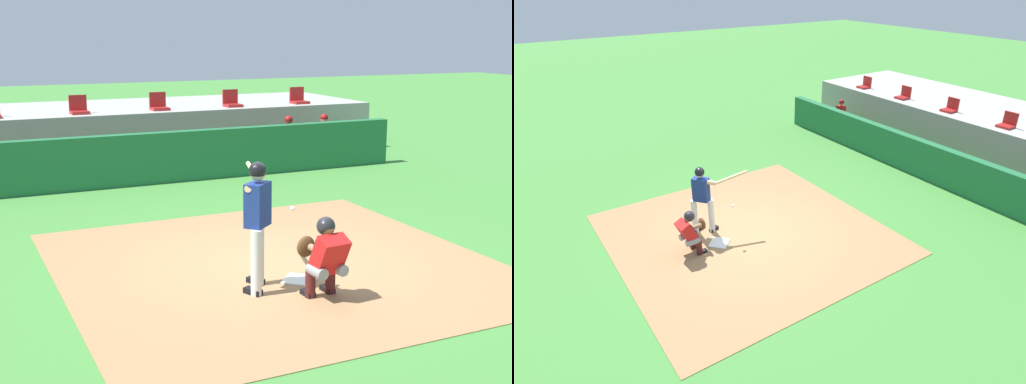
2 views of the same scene
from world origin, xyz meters
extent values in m
plane|color=#428438|center=(0.00, 0.00, 0.00)|extent=(80.00, 80.00, 0.00)
cube|color=#9E754C|center=(0.00, 0.00, 0.01)|extent=(6.40, 6.40, 0.01)
cube|color=white|center=(0.00, -0.80, 0.02)|extent=(0.62, 0.62, 0.02)
cylinder|color=silver|center=(-0.80, -1.05, 0.46)|extent=(0.15, 0.15, 0.92)
cylinder|color=silver|center=(-0.60, -0.68, 0.46)|extent=(0.15, 0.15, 0.92)
cube|color=navy|center=(-0.70, -0.87, 1.22)|extent=(0.45, 0.43, 0.60)
sphere|color=tan|center=(-0.70, -0.87, 1.65)|extent=(0.21, 0.21, 0.21)
sphere|color=black|center=(-0.70, -0.87, 1.68)|extent=(0.24, 0.24, 0.24)
cylinder|color=tan|center=(-0.68, -0.76, 1.43)|extent=(0.48, 0.46, 0.18)
cylinder|color=tan|center=(-0.50, -0.67, 1.43)|extent=(0.14, 0.26, 0.17)
cylinder|color=tan|center=(-0.41, -0.16, 1.48)|extent=(0.21, 0.84, 0.24)
cube|color=black|center=(-0.83, -0.99, 0.04)|extent=(0.22, 0.29, 0.09)
cube|color=black|center=(-0.62, -0.63, 0.04)|extent=(0.22, 0.29, 0.09)
cylinder|color=gray|center=(-0.17, -1.57, 0.42)|extent=(0.18, 0.33, 0.16)
cylinder|color=#4C1919|center=(-0.18, -1.42, 0.21)|extent=(0.14, 0.14, 0.42)
cube|color=black|center=(-0.18, -1.36, 0.04)|extent=(0.13, 0.25, 0.08)
cylinder|color=gray|center=(0.15, -1.54, 0.42)|extent=(0.18, 0.33, 0.16)
cylinder|color=#4C1919|center=(0.14, -1.39, 0.21)|extent=(0.14, 0.14, 0.42)
cube|color=black|center=(0.14, -1.33, 0.04)|extent=(0.13, 0.25, 0.08)
cube|color=red|center=(-0.01, -1.61, 0.64)|extent=(0.43, 0.46, 0.57)
cube|color=#2D2D33|center=(-0.01, -1.49, 0.64)|extent=(0.40, 0.28, 0.45)
sphere|color=#996B4C|center=(-0.01, -1.53, 0.98)|extent=(0.21, 0.21, 0.21)
sphere|color=#232328|center=(-0.01, -1.51, 1.00)|extent=(0.25, 0.25, 0.25)
cylinder|color=#996B4C|center=(-0.06, -1.38, 0.64)|extent=(0.13, 0.46, 0.10)
ellipsoid|color=brown|center=(-0.12, -1.16, 0.64)|extent=(0.29, 0.14, 0.30)
sphere|color=white|center=(0.07, -0.42, 0.98)|extent=(0.07, 0.07, 0.07)
cube|color=#1E6638|center=(0.00, 6.50, 0.60)|extent=(13.00, 0.30, 1.20)
cube|color=olive|center=(0.00, 7.50, 0.23)|extent=(11.80, 0.44, 0.45)
cylinder|color=#939399|center=(-4.93, 7.25, 0.49)|extent=(0.15, 0.40, 0.15)
cylinder|color=#939399|center=(-4.93, 7.05, 0.23)|extent=(0.13, 0.13, 0.45)
cube|color=maroon|center=(-4.93, 7.00, 0.04)|extent=(0.11, 0.24, 0.08)
cylinder|color=#939399|center=(-4.67, 7.25, 0.49)|extent=(0.15, 0.40, 0.15)
cylinder|color=#939399|center=(-4.67, 7.05, 0.23)|extent=(0.13, 0.13, 0.45)
cube|color=maroon|center=(-4.67, 7.00, 0.04)|extent=(0.11, 0.24, 0.08)
cube|color=red|center=(-4.80, 7.47, 0.76)|extent=(0.36, 0.22, 0.54)
sphere|color=tan|center=(-4.80, 7.47, 1.15)|extent=(0.20, 0.20, 0.20)
sphere|color=maroon|center=(-4.80, 7.47, 1.19)|extent=(0.22, 0.22, 0.22)
cylinder|color=tan|center=(-5.00, 7.33, 0.65)|extent=(0.09, 0.41, 0.22)
cylinder|color=tan|center=(-4.60, 7.33, 0.65)|extent=(0.09, 0.41, 0.22)
cube|color=#9E9E99|center=(0.00, 10.90, 0.70)|extent=(15.00, 4.40, 1.40)
cube|color=#A51E1E|center=(-5.42, 9.30, 1.44)|extent=(0.46, 0.46, 0.08)
cube|color=#A51E1E|center=(-5.42, 9.50, 1.68)|extent=(0.46, 0.06, 0.40)
cube|color=#A51E1E|center=(-3.25, 9.30, 1.44)|extent=(0.46, 0.46, 0.08)
cube|color=#A51E1E|center=(-3.25, 9.50, 1.68)|extent=(0.46, 0.06, 0.40)
cube|color=#A51E1E|center=(-1.08, 9.30, 1.44)|extent=(0.46, 0.46, 0.08)
cube|color=#A51E1E|center=(-1.08, 9.50, 1.68)|extent=(0.46, 0.06, 0.40)
cube|color=#A51E1E|center=(1.08, 9.30, 1.44)|extent=(0.46, 0.46, 0.08)
cube|color=#A51E1E|center=(1.08, 9.50, 1.68)|extent=(0.46, 0.06, 0.40)
camera|label=1|loc=(-4.52, -9.07, 3.47)|focal=48.89mm
camera|label=2|loc=(8.05, -4.70, 5.95)|focal=30.26mm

